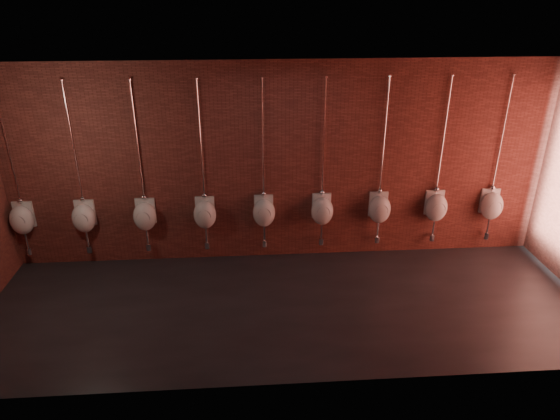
{
  "coord_description": "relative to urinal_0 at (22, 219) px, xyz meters",
  "views": [
    {
      "loc": [
        -0.55,
        -5.86,
        4.18
      ],
      "look_at": [
        -0.07,
        0.9,
        1.1
      ],
      "focal_mm": 32.0,
      "sensor_mm": 36.0,
      "label": 1
    }
  ],
  "objects": [
    {
      "name": "urinal_5",
      "position": [
        4.69,
        0.0,
        0.0
      ],
      "size": [
        0.37,
        0.32,
        2.71
      ],
      "color": "silver",
      "rests_on": "ground"
    },
    {
      "name": "urinal_0",
      "position": [
        0.0,
        0.0,
        0.0
      ],
      "size": [
        0.37,
        0.32,
        2.71
      ],
      "color": "silver",
      "rests_on": "ground"
    },
    {
      "name": "urinal_2",
      "position": [
        1.88,
        0.0,
        0.0
      ],
      "size": [
        0.37,
        0.32,
        2.71
      ],
      "color": "silver",
      "rests_on": "ground"
    },
    {
      "name": "urinal_6",
      "position": [
        5.63,
        0.0,
        0.0
      ],
      "size": [
        0.37,
        0.32,
        2.71
      ],
      "color": "silver",
      "rests_on": "ground"
    },
    {
      "name": "urinal_8",
      "position": [
        7.51,
        0.0,
        0.0
      ],
      "size": [
        0.37,
        0.32,
        2.71
      ],
      "color": "silver",
      "rests_on": "ground"
    },
    {
      "name": "urinal_7",
      "position": [
        6.57,
        0.0,
        0.0
      ],
      "size": [
        0.37,
        0.32,
        2.71
      ],
      "color": "silver",
      "rests_on": "ground"
    },
    {
      "name": "urinal_3",
      "position": [
        2.82,
        0.0,
        0.0
      ],
      "size": [
        0.37,
        0.32,
        2.71
      ],
      "color": "silver",
      "rests_on": "ground"
    },
    {
      "name": "room_shell",
      "position": [
        4.04,
        -1.37,
        1.15
      ],
      "size": [
        8.54,
        3.04,
        3.22
      ],
      "color": "black",
      "rests_on": "ground"
    },
    {
      "name": "urinal_4",
      "position": [
        3.75,
        0.0,
        0.0
      ],
      "size": [
        0.37,
        0.32,
        2.71
      ],
      "color": "silver",
      "rests_on": "ground"
    },
    {
      "name": "urinal_1",
      "position": [
        0.94,
        0.0,
        0.0
      ],
      "size": [
        0.37,
        0.32,
        2.71
      ],
      "color": "silver",
      "rests_on": "ground"
    },
    {
      "name": "ground",
      "position": [
        4.04,
        -1.37,
        -0.87
      ],
      "size": [
        8.5,
        8.5,
        0.0
      ],
      "primitive_type": "plane",
      "color": "black",
      "rests_on": "ground"
    }
  ]
}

